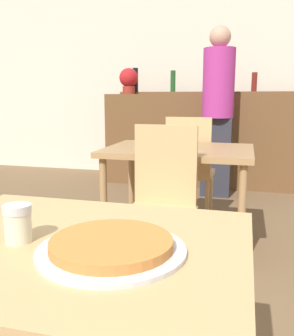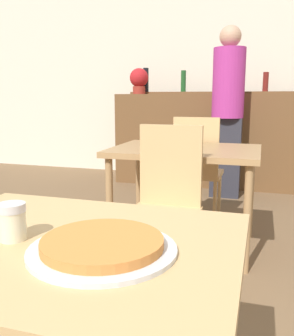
{
  "view_description": "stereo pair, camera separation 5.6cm",
  "coord_description": "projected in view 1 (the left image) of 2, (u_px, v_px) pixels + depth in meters",
  "views": [
    {
      "loc": [
        0.44,
        -0.86,
        1.1
      ],
      "look_at": [
        0.07,
        0.55,
        0.82
      ],
      "focal_mm": 40.0,
      "sensor_mm": 36.0,
      "label": 1
    },
    {
      "loc": [
        0.5,
        -0.84,
        1.1
      ],
      "look_at": [
        0.07,
        0.55,
        0.82
      ],
      "focal_mm": 40.0,
      "sensor_mm": 36.0,
      "label": 2
    }
  ],
  "objects": [
    {
      "name": "potted_plant",
      "position": [
        129.0,
        80.0,
        4.8
      ],
      "size": [
        0.24,
        0.24,
        0.33
      ],
      "color": "maroon",
      "rests_on": "bar_counter"
    },
    {
      "name": "dining_table_near",
      "position": [
        71.0,
        272.0,
        1.01
      ],
      "size": [
        0.94,
        0.75,
        0.72
      ],
      "color": "tan",
      "rests_on": "ground_plane"
    },
    {
      "name": "chair_far_side_back",
      "position": [
        189.0,
        164.0,
        3.24
      ],
      "size": [
        0.4,
        0.4,
        0.94
      ],
      "rotation": [
        0.0,
        0.0,
        3.14
      ],
      "color": "tan",
      "rests_on": "ground_plane"
    },
    {
      "name": "bar_back_shelf",
      "position": [
        212.0,
        89.0,
        4.74
      ],
      "size": [
        2.39,
        0.24,
        0.34
      ],
      "color": "brown",
      "rests_on": "bar_counter"
    },
    {
      "name": "cheese_shaker",
      "position": [
        18.0,
        223.0,
        0.98
      ],
      "size": [
        0.07,
        0.07,
        0.1
      ],
      "color": "beige",
      "rests_on": "dining_table_near"
    },
    {
      "name": "chair_far_side_front",
      "position": [
        162.0,
        196.0,
        2.2
      ],
      "size": [
        0.4,
        0.4,
        0.94
      ],
      "color": "tan",
      "rests_on": "ground_plane"
    },
    {
      "name": "person_standing",
      "position": [
        218.0,
        106.0,
        4.06
      ],
      "size": [
        0.34,
        0.34,
        1.83
      ],
      "color": "#2D2D38",
      "rests_on": "ground_plane"
    },
    {
      "name": "bar_counter",
      "position": [
        210.0,
        140.0,
        4.72
      ],
      "size": [
        2.6,
        0.56,
        1.13
      ],
      "color": "brown",
      "rests_on": "ground_plane"
    },
    {
      "name": "dining_table_far",
      "position": [
        179.0,
        160.0,
        2.7
      ],
      "size": [
        1.04,
        0.76,
        0.74
      ],
      "color": "#A87F51",
      "rests_on": "ground_plane"
    },
    {
      "name": "wall_back",
      "position": [
        215.0,
        74.0,
        5.04
      ],
      "size": [
        8.0,
        0.05,
        2.8
      ],
      "color": "silver",
      "rests_on": "ground_plane"
    },
    {
      "name": "pizza_tray",
      "position": [
        112.0,
        246.0,
        0.92
      ],
      "size": [
        0.37,
        0.37,
        0.04
      ],
      "color": "silver",
      "rests_on": "dining_table_near"
    }
  ]
}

